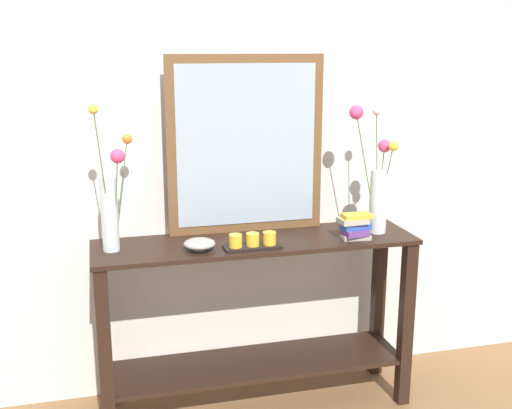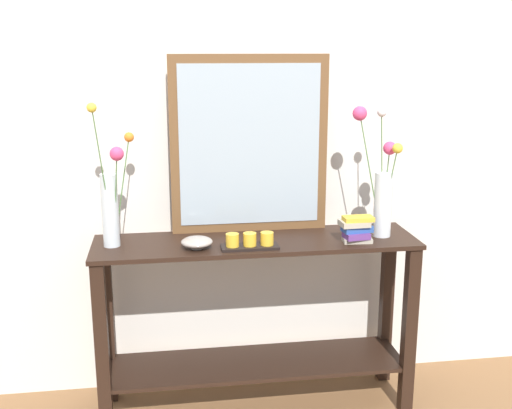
{
  "view_description": "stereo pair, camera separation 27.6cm",
  "coord_description": "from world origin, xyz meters",
  "px_view_note": "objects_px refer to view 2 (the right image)",
  "views": [
    {
      "loc": [
        -0.66,
        -2.6,
        1.65
      ],
      "look_at": [
        0.0,
        0.0,
        0.98
      ],
      "focal_mm": 44.53,
      "sensor_mm": 36.0,
      "label": 1
    },
    {
      "loc": [
        -0.39,
        -2.65,
        1.65
      ],
      "look_at": [
        0.0,
        0.0,
        0.98
      ],
      "focal_mm": 44.53,
      "sensor_mm": 36.0,
      "label": 2
    }
  ],
  "objects_px": {
    "tall_vase_left": "(111,199)",
    "book_stack": "(356,229)",
    "console_table": "(256,307)",
    "vase_right": "(382,187)",
    "decorative_bowl": "(197,242)",
    "candle_tray": "(250,242)",
    "mirror_leaning": "(250,145)"
  },
  "relations": [
    {
      "from": "candle_tray",
      "to": "decorative_bowl",
      "type": "xyz_separation_m",
      "value": [
        -0.22,
        0.03,
        0.0
      ]
    },
    {
      "from": "console_table",
      "to": "tall_vase_left",
      "type": "height_order",
      "value": "tall_vase_left"
    },
    {
      "from": "candle_tray",
      "to": "mirror_leaning",
      "type": "bearing_deg",
      "value": 82.11
    },
    {
      "from": "console_table",
      "to": "candle_tray",
      "type": "xyz_separation_m",
      "value": [
        -0.04,
        -0.11,
        0.35
      ]
    },
    {
      "from": "candle_tray",
      "to": "tall_vase_left",
      "type": "bearing_deg",
      "value": 168.71
    },
    {
      "from": "decorative_bowl",
      "to": "mirror_leaning",
      "type": "bearing_deg",
      "value": 42.53
    },
    {
      "from": "mirror_leaning",
      "to": "tall_vase_left",
      "type": "xyz_separation_m",
      "value": [
        -0.61,
        -0.15,
        -0.19
      ]
    },
    {
      "from": "mirror_leaning",
      "to": "book_stack",
      "type": "xyz_separation_m",
      "value": [
        0.43,
        -0.25,
        -0.34
      ]
    },
    {
      "from": "candle_tray",
      "to": "decorative_bowl",
      "type": "height_order",
      "value": "candle_tray"
    },
    {
      "from": "vase_right",
      "to": "decorative_bowl",
      "type": "relative_size",
      "value": 4.36
    },
    {
      "from": "tall_vase_left",
      "to": "decorative_bowl",
      "type": "height_order",
      "value": "tall_vase_left"
    },
    {
      "from": "candle_tray",
      "to": "decorative_bowl",
      "type": "relative_size",
      "value": 1.83
    },
    {
      "from": "console_table",
      "to": "candle_tray",
      "type": "bearing_deg",
      "value": -111.3
    },
    {
      "from": "console_table",
      "to": "book_stack",
      "type": "bearing_deg",
      "value": -12.28
    },
    {
      "from": "tall_vase_left",
      "to": "candle_tray",
      "type": "distance_m",
      "value": 0.61
    },
    {
      "from": "console_table",
      "to": "vase_right",
      "type": "distance_m",
      "value": 0.78
    },
    {
      "from": "mirror_leaning",
      "to": "vase_right",
      "type": "bearing_deg",
      "value": -17.13
    },
    {
      "from": "mirror_leaning",
      "to": "candle_tray",
      "type": "relative_size",
      "value": 3.28
    },
    {
      "from": "tall_vase_left",
      "to": "candle_tray",
      "type": "height_order",
      "value": "tall_vase_left"
    },
    {
      "from": "decorative_bowl",
      "to": "book_stack",
      "type": "relative_size",
      "value": 0.91
    },
    {
      "from": "mirror_leaning",
      "to": "decorative_bowl",
      "type": "relative_size",
      "value": 5.99
    },
    {
      "from": "tall_vase_left",
      "to": "decorative_bowl",
      "type": "relative_size",
      "value": 4.63
    },
    {
      "from": "decorative_bowl",
      "to": "candle_tray",
      "type": "bearing_deg",
      "value": -7.66
    },
    {
      "from": "vase_right",
      "to": "candle_tray",
      "type": "height_order",
      "value": "vase_right"
    },
    {
      "from": "mirror_leaning",
      "to": "decorative_bowl",
      "type": "xyz_separation_m",
      "value": [
        -0.26,
        -0.24,
        -0.37
      ]
    },
    {
      "from": "console_table",
      "to": "candle_tray",
      "type": "height_order",
      "value": "candle_tray"
    },
    {
      "from": "console_table",
      "to": "candle_tray",
      "type": "distance_m",
      "value": 0.37
    },
    {
      "from": "vase_right",
      "to": "book_stack",
      "type": "bearing_deg",
      "value": -150.49
    },
    {
      "from": "console_table",
      "to": "book_stack",
      "type": "distance_m",
      "value": 0.58
    },
    {
      "from": "candle_tray",
      "to": "book_stack",
      "type": "height_order",
      "value": "book_stack"
    },
    {
      "from": "tall_vase_left",
      "to": "vase_right",
      "type": "relative_size",
      "value": 1.06
    },
    {
      "from": "tall_vase_left",
      "to": "book_stack",
      "type": "relative_size",
      "value": 4.21
    }
  ]
}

